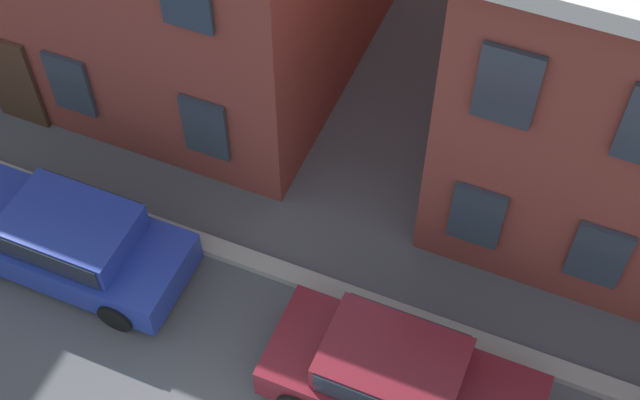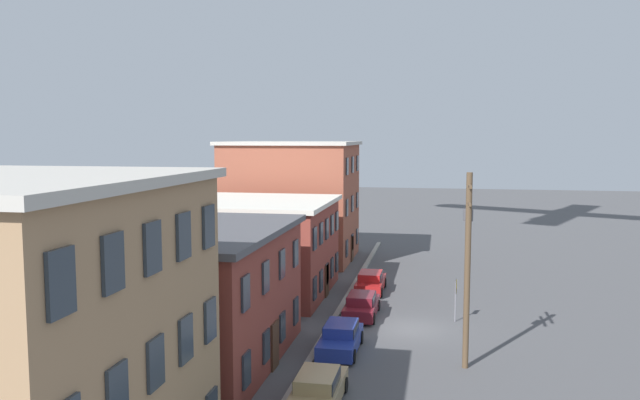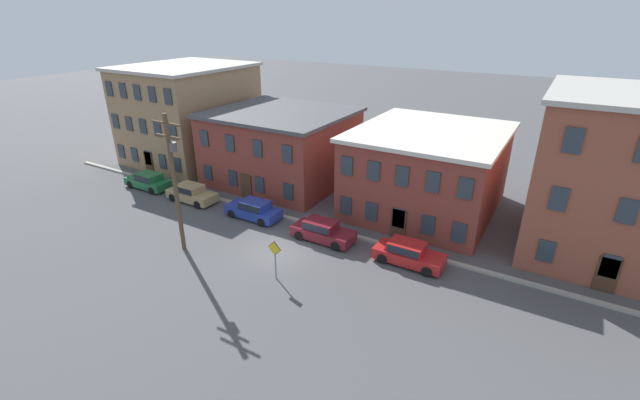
{
  "view_description": "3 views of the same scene",
  "coord_description": "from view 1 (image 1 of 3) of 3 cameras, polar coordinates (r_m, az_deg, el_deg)",
  "views": [
    {
      "loc": [
        3.09,
        -3.3,
        13.66
      ],
      "look_at": [
        -0.01,
        4.1,
        3.16
      ],
      "focal_mm": 50.0,
      "sensor_mm": 36.0,
      "label": 1
    },
    {
      "loc": [
        -34.69,
        -1.47,
        10.75
      ],
      "look_at": [
        -1.38,
        4.95,
        7.35
      ],
      "focal_mm": 35.0,
      "sensor_mm": 36.0,
      "label": 2
    },
    {
      "loc": [
        15.07,
        -19.68,
        14.69
      ],
      "look_at": [
        1.66,
        2.94,
        3.03
      ],
      "focal_mm": 24.0,
      "sensor_mm": 36.0,
      "label": 3
    }
  ],
  "objects": [
    {
      "name": "kerb_strip",
      "position": [
        15.96,
        0.58,
        -5.69
      ],
      "size": [
        56.0,
        0.36,
        0.16
      ],
      "primitive_type": "cube",
      "color": "#9E998E",
      "rests_on": "ground_plane"
    },
    {
      "name": "car_blue",
      "position": [
        16.35,
        -15.73,
        -2.4
      ],
      "size": [
        4.4,
        1.92,
        1.43
      ],
      "color": "#233899",
      "rests_on": "ground_plane"
    },
    {
      "name": "car_maroon",
      "position": [
        14.43,
        5.04,
        -11.24
      ],
      "size": [
        4.4,
        1.92,
        1.43
      ],
      "color": "maroon",
      "rests_on": "ground_plane"
    }
  ]
}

